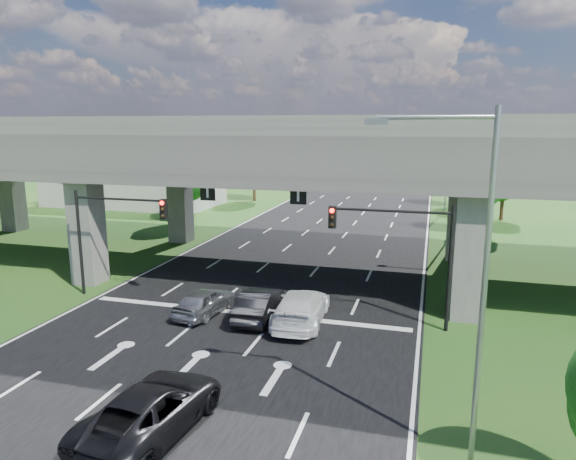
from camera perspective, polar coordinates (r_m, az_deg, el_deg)
The scene contains 19 objects.
ground at distance 23.89m, azimuth -7.98°, elevation -12.03°, with size 160.00×160.00×0.00m, color #1D4A18.
road at distance 32.71m, azimuth -0.92°, elevation -5.34°, with size 18.00×120.00×0.03m, color black.
overpass at distance 33.27m, azimuth 0.04°, elevation 8.79°, with size 80.00×15.00×10.00m.
warehouse at distance 65.62m, azimuth -16.64°, elevation 4.46°, with size 20.00×10.00×4.00m, color #9E9E99.
signal_right at distance 24.54m, azimuth 12.62°, elevation -1.27°, with size 5.76×0.54×6.00m.
signal_left at distance 29.74m, azimuth -19.03°, elevation 0.59°, with size 5.76×0.54×6.00m.
streetlight_near at distance 14.49m, azimuth 19.56°, elevation -3.74°, with size 3.38×0.25×10.00m.
streetlight_far at distance 44.15m, azimuth 17.24°, elevation 6.25°, with size 3.38×0.25×10.00m.
streetlight_beyond at distance 60.10m, azimuth 16.94°, elevation 7.53°, with size 3.38×0.25×10.00m.
tree_left_near at distance 51.62m, azimuth -10.77°, elevation 6.10°, with size 4.50×4.50×7.80m.
tree_left_mid at distance 60.15m, azimuth -9.92°, elevation 6.25°, with size 3.91×3.90×6.76m.
tree_left_far at distance 65.91m, azimuth -3.75°, elevation 7.69°, with size 4.80×4.80×8.32m.
tree_right_near at distance 48.41m, azimuth 20.55°, elevation 4.85°, with size 4.20×4.20×7.28m.
tree_right_mid at distance 56.67m, azimuth 22.94°, elevation 5.21°, with size 3.91×3.90×6.76m.
tree_right_far at distance 64.23m, azimuth 18.58°, elevation 6.73°, with size 4.50×4.50×7.80m.
car_silver at distance 26.67m, azimuth -9.21°, elevation -7.84°, with size 1.65×4.09×1.40m, color #A3A4AA.
car_dark at distance 25.85m, azimuth -3.23°, elevation -8.21°, with size 1.60×4.58×1.51m, color black.
car_white at distance 25.24m, azimuth 1.45°, elevation -8.55°, with size 2.26×5.56×1.61m, color silver.
car_trailing at distance 17.48m, azimuth -14.91°, elevation -18.71°, with size 2.58×5.60×1.56m, color black.
Camera 1 is at (9.02, -19.98, 9.49)m, focal length 32.00 mm.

